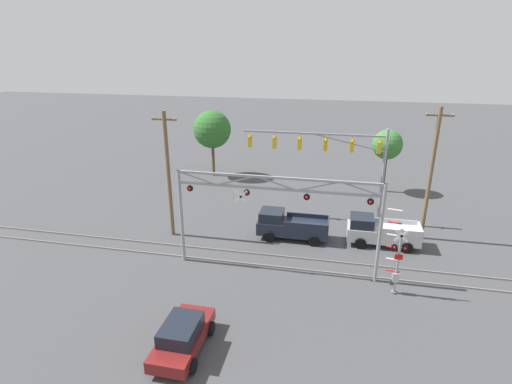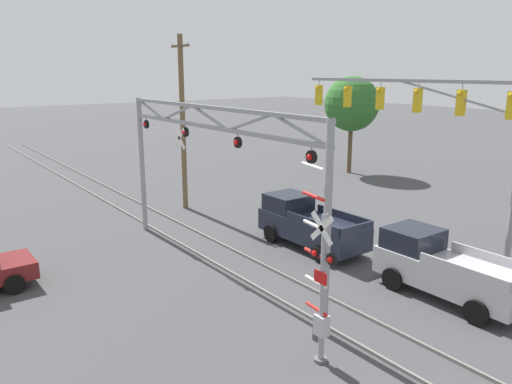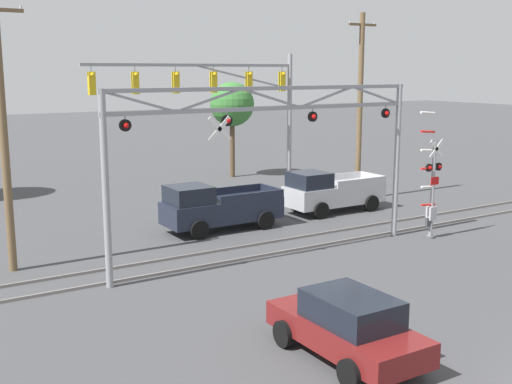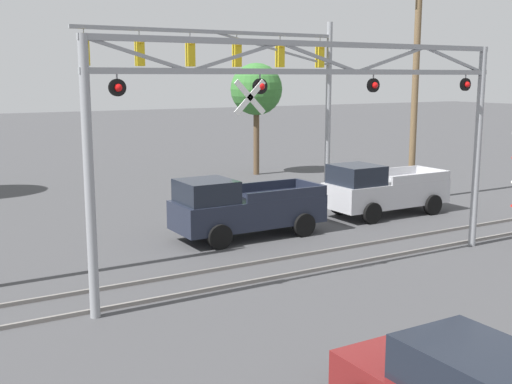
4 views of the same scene
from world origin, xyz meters
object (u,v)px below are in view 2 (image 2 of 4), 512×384
Objects in this scene: traffic_signal_span at (439,119)px; background_tree_far_left_verge at (352,104)px; crossing_signal_mast at (321,290)px; crossing_gantry at (210,155)px; pickup_truck_following at (444,268)px; pickup_truck_lead at (308,224)px; utility_pole_left at (183,122)px.

traffic_signal_span is 16.32m from background_tree_far_left_verge.
crossing_signal_mast is 11.14m from traffic_signal_span.
crossing_gantry reaches higher than pickup_truck_following.
background_tree_far_left_verge is at bearing 141.56° from pickup_truck_following.
pickup_truck_lead is at bearing 139.57° from crossing_signal_mast.
traffic_signal_span reaches higher than pickup_truck_lead.
crossing_signal_mast is 8.98m from pickup_truck_lead.
utility_pole_left is at bearing -155.57° from traffic_signal_span.
pickup_truck_following is (6.75, 5.01, -3.45)m from crossing_gantry.
traffic_signal_span reaches higher than pickup_truck_following.
background_tree_far_left_verge is at bearing 95.66° from utility_pole_left.
crossing_signal_mast is at bearing -48.65° from background_tree_far_left_verge.
background_tree_far_left_verge is at bearing 131.35° from crossing_signal_mast.
utility_pole_left is (-11.93, -5.42, -0.72)m from traffic_signal_span.
crossing_signal_mast reaches higher than pickup_truck_following.
pickup_truck_following is 0.70× the size of background_tree_far_left_verge.
pickup_truck_following is at bearing 93.40° from crossing_signal_mast.
pickup_truck_lead is at bearing 86.09° from crossing_gantry.
pickup_truck_lead is 17.38m from background_tree_far_left_verge.
traffic_signal_span is at bearing -34.84° from background_tree_far_left_verge.
pickup_truck_lead is (-3.22, -4.16, -4.52)m from traffic_signal_span.
crossing_gantry is 2.39× the size of crossing_signal_mast.
pickup_truck_lead is 0.56× the size of utility_pole_left.
pickup_truck_lead is 9.58m from utility_pole_left.
traffic_signal_span is 6.94m from pickup_truck_lead.
crossing_gantry is 1.76× the size of background_tree_far_left_verge.
crossing_signal_mast is 25.86m from background_tree_far_left_verge.
pickup_truck_lead is at bearing -52.98° from background_tree_far_left_verge.
crossing_gantry is 9.60m from traffic_signal_span.
utility_pole_left is at bearing -171.79° from pickup_truck_lead.
crossing_signal_mast is at bearing -16.29° from utility_pole_left.
crossing_signal_mast is 0.47× the size of traffic_signal_span.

